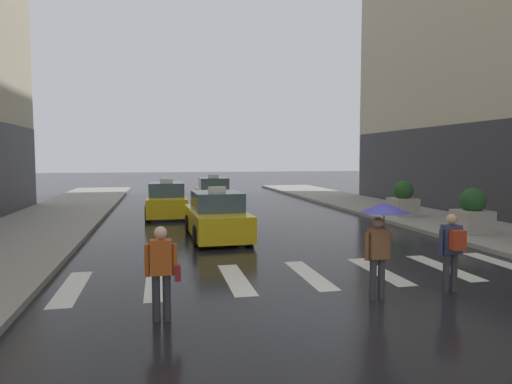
% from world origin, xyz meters
% --- Properties ---
extents(ground_plane, '(160.00, 160.00, 0.00)m').
position_xyz_m(ground_plane, '(0.00, 0.00, 0.00)').
color(ground_plane, black).
extents(crosswalk_markings, '(11.30, 2.80, 0.01)m').
position_xyz_m(crosswalk_markings, '(-0.00, 3.00, 0.00)').
color(crosswalk_markings, silver).
rests_on(crosswalk_markings, ground).
extents(taxi_lead, '(2.05, 4.59, 1.80)m').
position_xyz_m(taxi_lead, '(-1.56, 8.52, 0.72)').
color(taxi_lead, yellow).
rests_on(taxi_lead, ground).
extents(taxi_second, '(1.96, 4.55, 1.80)m').
position_xyz_m(taxi_second, '(-3.18, 14.83, 0.72)').
color(taxi_second, yellow).
rests_on(taxi_second, ground).
extents(taxi_third, '(1.96, 4.55, 1.80)m').
position_xyz_m(taxi_third, '(-0.42, 19.43, 0.72)').
color(taxi_third, yellow).
rests_on(taxi_third, ground).
extents(pedestrian_with_umbrella, '(0.96, 0.96, 1.94)m').
position_xyz_m(pedestrian_with_umbrella, '(0.79, 0.93, 1.52)').
color(pedestrian_with_umbrella, '#333338').
rests_on(pedestrian_with_umbrella, ground).
extents(pedestrian_with_backpack, '(0.55, 0.43, 1.65)m').
position_xyz_m(pedestrian_with_backpack, '(2.42, 1.02, 0.97)').
color(pedestrian_with_backpack, '#333338').
rests_on(pedestrian_with_backpack, ground).
extents(pedestrian_with_handbag, '(0.60, 0.24, 1.65)m').
position_xyz_m(pedestrian_with_handbag, '(-3.49, 0.56, 0.93)').
color(pedestrian_with_handbag, '#333338').
rests_on(pedestrian_with_handbag, ground).
extents(planter_near_corner, '(1.10, 1.10, 1.60)m').
position_xyz_m(planter_near_corner, '(7.32, 6.84, 0.87)').
color(planter_near_corner, '#A8A399').
rests_on(planter_near_corner, curb_right).
extents(planter_mid_block, '(1.10, 1.10, 1.60)m').
position_xyz_m(planter_mid_block, '(7.42, 11.74, 0.87)').
color(planter_mid_block, '#A8A399').
rests_on(planter_mid_block, curb_right).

